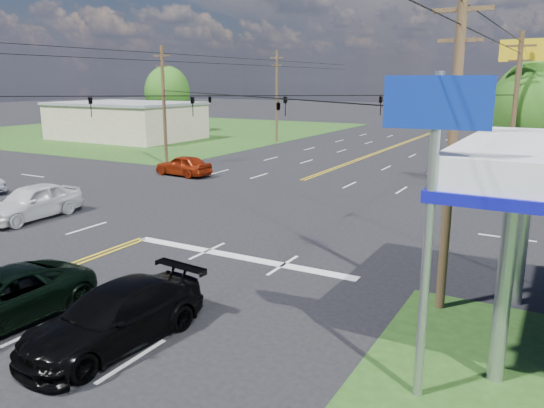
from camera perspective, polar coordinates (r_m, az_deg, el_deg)
The scene contains 18 objects.
ground at distance 30.19m, azimuth -3.40°, elevation 0.09°, with size 280.00×280.00×0.00m, color black.
grass_nw at distance 76.52m, azimuth -12.75°, elevation 7.76°, with size 46.00×48.00×0.03m, color #204415.
stop_bar at distance 21.11m, azimuth -3.64°, elevation -5.73°, with size 10.00×0.50×0.02m, color silver.
retail_nw at distance 65.68m, azimuth -15.39°, elevation 8.52°, with size 16.00×11.00×4.00m, color #BEA78E.
pole_se at distance 16.12m, azimuth 18.78°, elevation 5.65°, with size 1.60×0.28×9.50m.
pole_nw at distance 44.46m, azimuth -11.54°, elevation 10.47°, with size 1.60×0.28×9.50m.
pole_ne at distance 33.92m, azimuth 24.59°, elevation 8.78°, with size 1.60×0.28×9.50m.
pole_left_far at distance 60.15m, azimuth 0.51°, elevation 11.62°, with size 1.60×0.28×10.00m.
pole_right_far at distance 52.84m, azimuth 26.50°, elevation 10.04°, with size 1.60×0.28×10.00m.
span_wire_signals at distance 29.41m, azimuth -3.57°, elevation 11.54°, with size 26.00×18.00×1.13m.
power_lines at distance 27.79m, azimuth -5.97°, elevation 16.77°, with size 26.04×100.00×0.64m.
tree_right_a at distance 36.84m, azimuth 26.57°, elevation 8.77°, with size 5.70×5.70×8.18m.
tree_far_l at distance 74.26m, azimuth -11.19°, elevation 11.70°, with size 6.08×6.08×8.72m.
suv_black at distance 14.84m, azimuth -16.59°, elevation -11.51°, with size 2.17×5.34×1.55m, color black.
pickup_white at distance 29.21m, azimuth -24.39°, elevation 0.23°, with size 2.07×5.14×1.75m, color silver.
sedan_red at distance 39.28m, azimuth -9.51°, elevation 4.12°, with size 1.79×4.46×1.52m, color #95250A.
polesign_se at distance 11.08m, azimuth 17.03°, elevation 5.18°, with size 2.07×0.46×7.01m.
polesign_ne at distance 34.86m, azimuth 25.11°, elevation 12.68°, with size 2.50×0.78×9.13m.
Camera 1 is at (15.88, -12.74, 6.84)m, focal length 35.00 mm.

